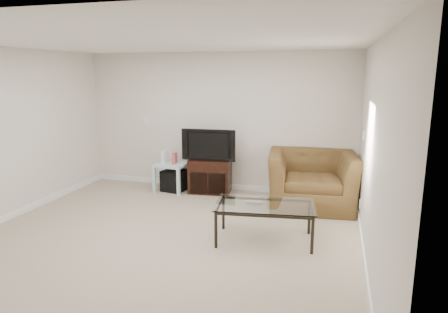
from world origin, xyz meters
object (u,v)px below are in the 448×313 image
(recliner, at_px, (312,170))
(coffee_table, at_px, (265,222))
(television, at_px, (210,144))
(tv_stand, at_px, (210,175))
(side_table, at_px, (172,177))
(subwoofer, at_px, (175,181))

(recliner, bearing_deg, coffee_table, -113.51)
(television, xyz_separation_m, coffee_table, (1.33, -1.85, -0.64))
(tv_stand, relative_size, side_table, 1.36)
(side_table, bearing_deg, recliner, -4.38)
(recliner, bearing_deg, tv_stand, 163.96)
(side_table, height_order, subwoofer, side_table)
(side_table, height_order, recliner, recliner)
(tv_stand, relative_size, television, 0.81)
(subwoofer, distance_m, coffee_table, 2.67)
(recliner, xyz_separation_m, coffee_table, (-0.49, -1.56, -0.35))
(tv_stand, bearing_deg, side_table, -176.36)
(side_table, distance_m, subwoofer, 0.08)
(subwoofer, distance_m, recliner, 2.52)
(television, bearing_deg, coffee_table, -56.79)
(subwoofer, height_order, coffee_table, coffee_table)
(coffee_table, bearing_deg, side_table, 139.09)
(tv_stand, distance_m, coffee_table, 2.30)
(tv_stand, bearing_deg, subwoofer, -177.49)
(recliner, distance_m, coffee_table, 1.68)
(tv_stand, bearing_deg, recliner, -16.07)
(tv_stand, relative_size, recliner, 0.54)
(coffee_table, bearing_deg, tv_stand, 125.33)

